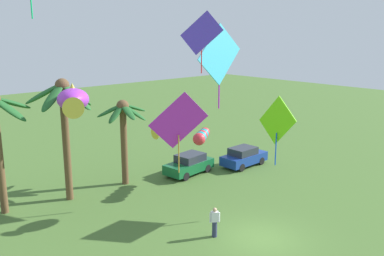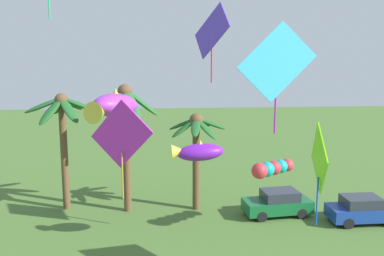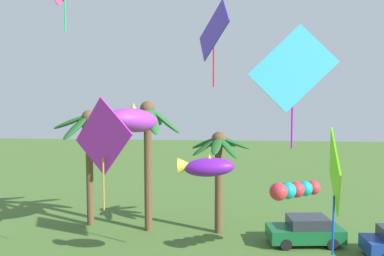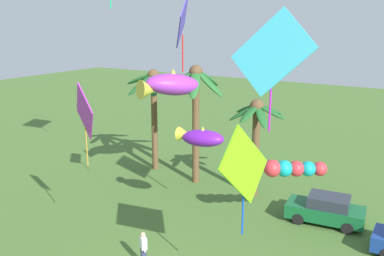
{
  "view_description": "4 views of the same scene",
  "coord_description": "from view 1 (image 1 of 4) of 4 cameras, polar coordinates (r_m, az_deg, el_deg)",
  "views": [
    {
      "loc": [
        -15.91,
        -12.25,
        10.37
      ],
      "look_at": [
        -0.31,
        5.0,
        5.0
      ],
      "focal_mm": 39.41,
      "sensor_mm": 36.0,
      "label": 1
    },
    {
      "loc": [
        -3.01,
        -13.82,
        9.44
      ],
      "look_at": [
        -1.43,
        6.2,
        5.93
      ],
      "focal_mm": 40.65,
      "sensor_mm": 36.0,
      "label": 2
    },
    {
      "loc": [
        -0.4,
        -10.56,
        7.83
      ],
      "look_at": [
        -1.77,
        5.18,
        6.59
      ],
      "focal_mm": 36.08,
      "sensor_mm": 36.0,
      "label": 3
    },
    {
      "loc": [
        8.72,
        -11.13,
        10.29
      ],
      "look_at": [
        -1.66,
        5.69,
        5.29
      ],
      "focal_mm": 40.04,
      "sensor_mm": 36.0,
      "label": 4
    }
  ],
  "objects": [
    {
      "name": "spectator_0",
      "position": [
        22.14,
        3.09,
        -12.58
      ],
      "size": [
        0.47,
        0.4,
        1.59
      ],
      "color": "#2D3351",
      "rests_on": "ground"
    },
    {
      "name": "palm_tree_2",
      "position": [
        26.52,
        -17.03,
        2.38
      ],
      "size": [
        4.08,
        4.14,
        7.64
      ],
      "color": "brown",
      "rests_on": "ground"
    },
    {
      "name": "kite_diamond_5",
      "position": [
        25.45,
        3.75,
        9.79
      ],
      "size": [
        3.67,
        0.65,
        5.09
      ],
      "color": "#40C5E5"
    },
    {
      "name": "palm_tree_0",
      "position": [
        28.7,
        -9.3,
        0.85
      ],
      "size": [
        3.53,
        3.51,
        5.9
      ],
      "color": "brown",
      "rests_on": "ground"
    },
    {
      "name": "ground_plane",
      "position": [
        22.6,
        9.42,
        -14.5
      ],
      "size": [
        120.0,
        120.0,
        0.0
      ],
      "primitive_type": "plane",
      "color": "#476B2D"
    },
    {
      "name": "parked_car_0",
      "position": [
        33.34,
        7.01,
        -3.86
      ],
      "size": [
        3.94,
        1.81,
        1.51
      ],
      "color": "navy",
      "rests_on": "ground"
    },
    {
      "name": "kite_fish_1",
      "position": [
        23.85,
        -2.81,
        -0.3
      ],
      "size": [
        2.49,
        1.15,
        1.04
      ],
      "color": "purple"
    },
    {
      "name": "kite_tube_7",
      "position": [
        28.04,
        1.32,
        -1.09
      ],
      "size": [
        2.59,
        2.13,
        0.85
      ],
      "color": "red"
    },
    {
      "name": "kite_diamond_3",
      "position": [
        21.91,
        1.31,
        12.64
      ],
      "size": [
        1.16,
        2.02,
        3.16
      ],
      "color": "#4B36B9"
    },
    {
      "name": "kite_diamond_4",
      "position": [
        18.34,
        -1.84,
        0.84
      ],
      "size": [
        2.31,
        1.39,
        3.68
      ],
      "color": "#B827C5"
    },
    {
      "name": "kite_fish_0",
      "position": [
        24.22,
        -15.8,
        3.64
      ],
      "size": [
        3.18,
        4.22,
        1.76
      ],
      "color": "purple"
    },
    {
      "name": "parked_car_1",
      "position": [
        31.27,
        -0.38,
        -4.91
      ],
      "size": [
        4.07,
        2.13,
        1.51
      ],
      "color": "#145B2D",
      "rests_on": "ground"
    },
    {
      "name": "kite_diamond_2",
      "position": [
        23.92,
        11.44,
        0.85
      ],
      "size": [
        0.53,
        2.87,
        4.04
      ],
      "color": "#72E814"
    }
  ]
}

